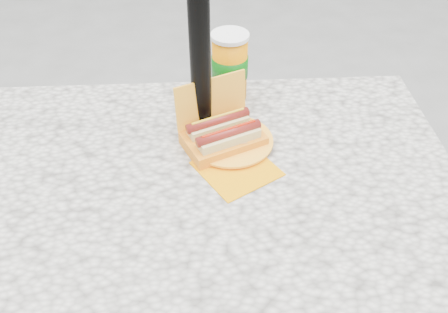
{
  "coord_description": "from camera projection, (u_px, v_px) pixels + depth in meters",
  "views": [
    {
      "loc": [
        -0.0,
        -0.87,
        1.54
      ],
      "look_at": [
        0.05,
        -0.0,
        0.8
      ],
      "focal_mm": 40.0,
      "sensor_mm": 36.0,
      "label": 1
    }
  ],
  "objects": [
    {
      "name": "hotdog_box",
      "position": [
        222.0,
        133.0,
        1.23
      ],
      "size": [
        0.23,
        0.2,
        0.16
      ],
      "rotation": [
        0.0,
        0.0,
        0.42
      ],
      "color": "#FFA925",
      "rests_on": "picnic_table"
    },
    {
      "name": "umbrella_pole",
      "position": [
        198.0,
        1.0,
        1.07
      ],
      "size": [
        0.05,
        0.05,
        2.2
      ],
      "primitive_type": "cylinder",
      "color": "black",
      "rests_on": "ground"
    },
    {
      "name": "fries_plate",
      "position": [
        231.0,
        142.0,
        1.24
      ],
      "size": [
        0.23,
        0.31,
        0.04
      ],
      "rotation": [
        0.0,
        0.0,
        0.37
      ],
      "color": "orange",
      "rests_on": "picnic_table"
    },
    {
      "name": "picnic_table",
      "position": [
        206.0,
        204.0,
        1.24
      ],
      "size": [
        1.2,
        0.8,
        0.75
      ],
      "color": "beige",
      "rests_on": "ground"
    },
    {
      "name": "soda_cup",
      "position": [
        230.0,
        66.0,
        1.36
      ],
      "size": [
        0.1,
        0.1,
        0.19
      ],
      "rotation": [
        0.0,
        0.0,
        0.3
      ],
      "color": "orange",
      "rests_on": "picnic_table"
    }
  ]
}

